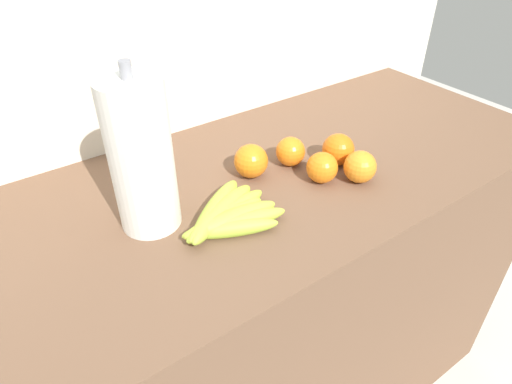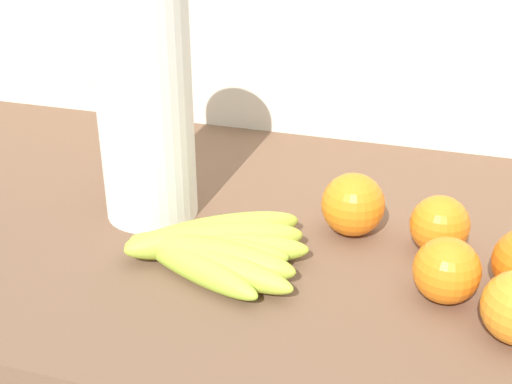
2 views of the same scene
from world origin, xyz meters
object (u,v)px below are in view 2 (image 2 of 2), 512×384
(banana_bunch, at_px, (211,249))
(paper_towel_roll, at_px, (145,104))
(orange_front, at_px, (353,205))
(orange_right, at_px, (440,225))
(orange_far_right, at_px, (447,270))

(banana_bunch, relative_size, paper_towel_roll, 0.66)
(orange_front, bearing_deg, banana_bunch, -140.28)
(banana_bunch, bearing_deg, paper_towel_roll, 140.47)
(banana_bunch, height_order, orange_right, orange_right)
(orange_front, xyz_separation_m, paper_towel_roll, (-0.25, -0.02, 0.11))
(banana_bunch, bearing_deg, orange_front, 39.72)
(paper_towel_roll, bearing_deg, banana_bunch, -39.53)
(orange_right, bearing_deg, paper_towel_roll, -178.51)
(orange_far_right, relative_size, paper_towel_roll, 0.22)
(orange_front, distance_m, orange_far_right, 0.16)
(orange_right, xyz_separation_m, orange_far_right, (0.01, -0.09, 0.00))
(orange_right, distance_m, paper_towel_roll, 0.37)
(orange_far_right, bearing_deg, orange_right, 97.35)
(orange_front, distance_m, paper_towel_roll, 0.27)
(orange_far_right, xyz_separation_m, paper_towel_roll, (-0.37, 0.09, 0.11))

